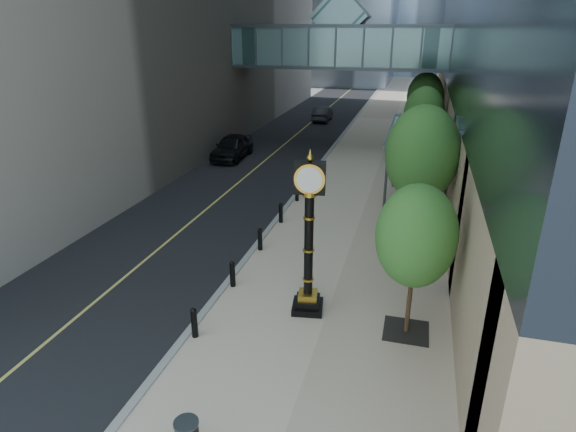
% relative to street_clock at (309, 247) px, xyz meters
% --- Properties ---
extents(ground, '(320.00, 320.00, 0.00)m').
position_rel_street_clock_xyz_m(ground, '(-0.32, -3.38, -2.40)').
color(ground, gray).
rests_on(ground, ground).
extents(road, '(8.00, 180.00, 0.02)m').
position_rel_street_clock_xyz_m(road, '(-7.32, 36.62, -2.39)').
color(road, black).
rests_on(road, ground).
extents(sidewalk, '(8.00, 180.00, 0.06)m').
position_rel_street_clock_xyz_m(sidewalk, '(0.68, 36.62, -2.37)').
color(sidewalk, '#C2AE95').
rests_on(sidewalk, ground).
extents(curb, '(0.25, 180.00, 0.07)m').
position_rel_street_clock_xyz_m(curb, '(-3.32, 36.62, -2.37)').
color(curb, gray).
rests_on(curb, ground).
extents(skywalk, '(17.00, 4.20, 5.80)m').
position_rel_street_clock_xyz_m(skywalk, '(-3.32, 24.62, 5.31)').
color(skywalk, slate).
rests_on(skywalk, ground).
extents(entrance_canopy, '(3.00, 8.00, 4.38)m').
position_rel_street_clock_xyz_m(entrance_canopy, '(3.16, 10.62, 1.79)').
color(entrance_canopy, '#383F44').
rests_on(entrance_canopy, ground).
extents(bollard_row, '(0.20, 16.20, 0.90)m').
position_rel_street_clock_xyz_m(bollard_row, '(-3.02, 5.62, -1.89)').
color(bollard_row, black).
rests_on(bollard_row, sidewalk).
extents(street_trees, '(2.97, 28.56, 6.10)m').
position_rel_street_clock_xyz_m(street_trees, '(3.28, 13.08, 1.36)').
color(street_trees, black).
rests_on(street_trees, sidewalk).
extents(street_clock, '(1.15, 1.15, 5.40)m').
position_rel_street_clock_xyz_m(street_clock, '(0.00, 0.00, 0.00)').
color(street_clock, black).
rests_on(street_clock, sidewalk).
extents(pedestrian, '(0.68, 0.49, 1.73)m').
position_rel_street_clock_xyz_m(pedestrian, '(3.56, 8.84, -1.48)').
color(pedestrian, '#B6B1A7').
rests_on(pedestrian, sidewalk).
extents(car_near, '(2.16, 5.03, 1.69)m').
position_rel_street_clock_xyz_m(car_near, '(-9.79, 18.05, -1.54)').
color(car_near, black).
rests_on(car_near, road).
extents(car_far, '(1.63, 4.31, 1.40)m').
position_rel_street_clock_xyz_m(car_far, '(-6.41, 34.10, -1.68)').
color(car_far, black).
rests_on(car_far, road).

